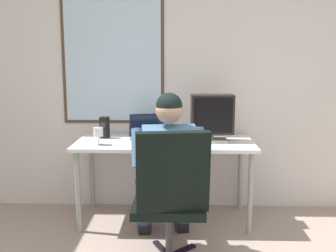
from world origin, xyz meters
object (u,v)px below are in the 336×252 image
at_px(desk, 165,149).
at_px(laptop, 149,133).
at_px(office_chair, 171,192).
at_px(desk_speaker, 105,127).
at_px(coffee_mug, 178,139).
at_px(person_seated, 167,170).
at_px(wine_glass, 98,133).
at_px(crt_monitor, 212,115).

relative_size(desk, laptop, 3.99).
height_order(office_chair, desk_speaker, office_chair).
relative_size(desk_speaker, coffee_mug, 2.00).
xyz_separation_m(desk_speaker, coffee_mug, (0.67, -0.28, -0.05)).
distance_m(person_seated, wine_glass, 0.73).
bearing_deg(person_seated, desk_speaker, 131.04).
relative_size(laptop, coffee_mug, 4.01).
height_order(crt_monitor, desk_speaker, crt_monitor).
distance_m(person_seated, coffee_mug, 0.43).
height_order(laptop, desk_speaker, laptop).
height_order(crt_monitor, wine_glass, crt_monitor).
bearing_deg(wine_glass, person_seated, -33.21).
bearing_deg(desk, person_seated, -85.99).
height_order(person_seated, desk_speaker, person_seated).
xyz_separation_m(desk, laptop, (-0.14, 0.06, 0.13)).
bearing_deg(person_seated, laptop, 106.72).
relative_size(person_seated, wine_glass, 8.27).
bearing_deg(coffee_mug, laptop, 140.73).
xyz_separation_m(desk, wine_glass, (-0.55, -0.17, 0.17)).
distance_m(office_chair, wine_glass, 0.94).
bearing_deg(person_seated, wine_glass, 146.79).
distance_m(crt_monitor, laptop, 0.58).
distance_m(desk, laptop, 0.20).
bearing_deg(wine_glass, laptop, 28.61).
bearing_deg(crt_monitor, desk_speaker, 173.80).
relative_size(office_chair, person_seated, 0.82).
bearing_deg(desk_speaker, desk, -12.83).
xyz_separation_m(desk, crt_monitor, (0.41, 0.02, 0.30)).
height_order(desk_speaker, coffee_mug, desk_speaker).
distance_m(desk_speaker, coffee_mug, 0.73).
bearing_deg(wine_glass, crt_monitor, 10.97).
relative_size(desk, crt_monitor, 3.79).
xyz_separation_m(crt_monitor, laptop, (-0.56, 0.04, -0.17)).
bearing_deg(person_seated, coffee_mug, 79.05).
xyz_separation_m(laptop, coffee_mug, (0.26, -0.21, -0.01)).
relative_size(person_seated, coffee_mug, 12.55).
relative_size(crt_monitor, laptop, 1.05).
xyz_separation_m(office_chair, coffee_mug, (0.04, 0.66, 0.23)).
xyz_separation_m(office_chair, crt_monitor, (0.34, 0.84, 0.41)).
height_order(person_seated, laptop, person_seated).
distance_m(desk, coffee_mug, 0.23).
distance_m(desk, office_chair, 0.83).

